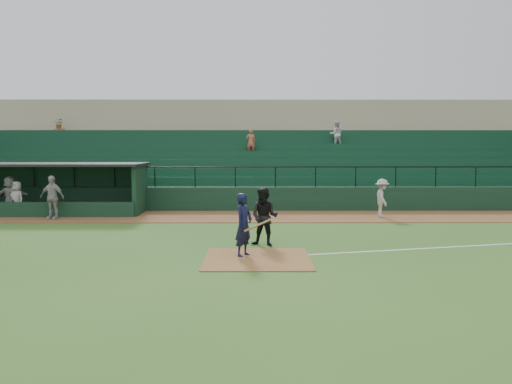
{
  "coord_description": "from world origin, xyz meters",
  "views": [
    {
      "loc": [
        -0.12,
        -15.48,
        3.19
      ],
      "look_at": [
        0.0,
        5.0,
        1.4
      ],
      "focal_mm": 36.31,
      "sensor_mm": 36.0,
      "label": 1
    }
  ],
  "objects": [
    {
      "name": "umpire",
      "position": [
        0.25,
        1.03,
        0.94
      ],
      "size": [
        1.1,
        0.98,
        1.89
      ],
      "primitive_type": "imported",
      "rotation": [
        0.0,
        0.0,
        -0.34
      ],
      "color": "black",
      "rests_on": "ground"
    },
    {
      "name": "home_plate_dirt",
      "position": [
        0.0,
        -1.0,
        0.01
      ],
      "size": [
        3.0,
        3.0,
        0.03
      ],
      "primitive_type": "cube",
      "color": "brown",
      "rests_on": "ground"
    },
    {
      "name": "dugout_player_c",
      "position": [
        -11.37,
        8.41,
        0.94
      ],
      "size": [
        1.77,
        1.05,
        1.82
      ],
      "primitive_type": "imported",
      "rotation": [
        0.0,
        0.0,
        2.81
      ],
      "color": "#9E9994",
      "rests_on": "warning_track"
    },
    {
      "name": "foul_line",
      "position": [
        8.0,
        1.2,
        0.01
      ],
      "size": [
        17.49,
        4.44,
        0.01
      ],
      "primitive_type": "cube",
      "rotation": [
        0.0,
        0.0,
        0.24
      ],
      "color": "white",
      "rests_on": "ground"
    },
    {
      "name": "warning_track",
      "position": [
        0.0,
        8.0,
        0.01
      ],
      "size": [
        40.0,
        4.0,
        0.03
      ],
      "primitive_type": "cube",
      "color": "brown",
      "rests_on": "ground"
    },
    {
      "name": "batter_at_plate",
      "position": [
        -0.39,
        -0.63,
        0.93
      ],
      "size": [
        1.16,
        0.81,
        1.86
      ],
      "color": "black",
      "rests_on": "ground"
    },
    {
      "name": "dugout_player_a",
      "position": [
        -8.94,
        7.11,
        0.99
      ],
      "size": [
        1.19,
        0.67,
        1.92
      ],
      "primitive_type": "imported",
      "rotation": [
        0.0,
        0.0,
        -0.19
      ],
      "color": "#A29E98",
      "rests_on": "warning_track"
    },
    {
      "name": "dugout",
      "position": [
        -9.75,
        9.56,
        1.33
      ],
      "size": [
        8.9,
        3.2,
        2.42
      ],
      "color": "black",
      "rests_on": "ground"
    },
    {
      "name": "stadium_structure",
      "position": [
        -0.0,
        16.46,
        2.3
      ],
      "size": [
        38.0,
        13.08,
        6.4
      ],
      "color": "black",
      "rests_on": "ground"
    },
    {
      "name": "ground",
      "position": [
        0.0,
        0.0,
        0.0
      ],
      "size": [
        90.0,
        90.0,
        0.0
      ],
      "primitive_type": "plane",
      "color": "#31591C",
      "rests_on": "ground"
    },
    {
      "name": "runner",
      "position": [
        5.71,
        7.68,
        0.89
      ],
      "size": [
        0.65,
        1.12,
        1.72
      ],
      "primitive_type": "imported",
      "rotation": [
        0.0,
        0.0,
        1.56
      ],
      "color": "#ADA7A2",
      "rests_on": "warning_track"
    },
    {
      "name": "dugout_player_b",
      "position": [
        -10.88,
        8.03,
        0.83
      ],
      "size": [
        0.93,
        0.83,
        1.6
      ],
      "primitive_type": "imported",
      "rotation": [
        0.0,
        0.0,
        -0.51
      ],
      "color": "#A39D98",
      "rests_on": "warning_track"
    }
  ]
}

